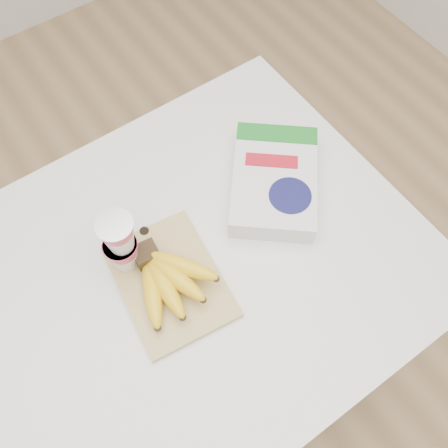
# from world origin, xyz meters

# --- Properties ---
(room) EXTENTS (4.00, 4.00, 4.00)m
(room) POSITION_xyz_m (0.00, 0.00, 1.35)
(room) COLOR tan
(room) RESTS_ON ground
(table) EXTENTS (1.19, 0.80, 0.90)m
(table) POSITION_xyz_m (0.00, 0.00, 0.45)
(table) COLOR white
(table) RESTS_ON ground
(cutting_board) EXTENTS (0.22, 0.29, 0.01)m
(cutting_board) POSITION_xyz_m (0.07, -0.01, 0.90)
(cutting_board) COLOR #DBBC78
(cutting_board) RESTS_ON table
(bananas) EXTENTS (0.18, 0.18, 0.06)m
(bananas) POSITION_xyz_m (0.06, -0.01, 0.94)
(bananas) COLOR #382816
(bananas) RESTS_ON cutting_board
(yogurt_stack) EXTENTS (0.07, 0.07, 0.16)m
(yogurt_stack) POSITION_xyz_m (0.02, 0.07, 1.00)
(yogurt_stack) COLOR white
(yogurt_stack) RESTS_ON cutting_board
(cereal_box) EXTENTS (0.31, 0.32, 0.06)m
(cereal_box) POSITION_xyz_m (0.37, 0.05, 0.93)
(cereal_box) COLOR white
(cereal_box) RESTS_ON table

